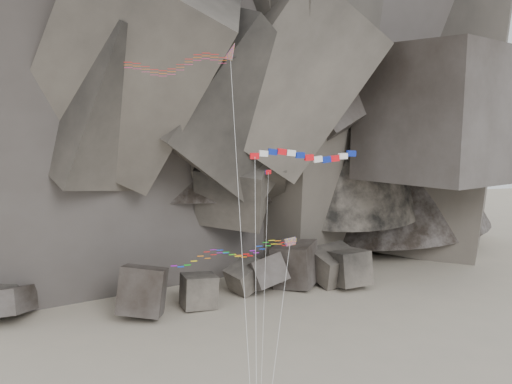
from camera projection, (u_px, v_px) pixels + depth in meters
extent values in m
cube|color=#47423F|center=(295.00, 267.00, 90.61)|extent=(9.04, 8.51, 7.36)
cube|color=#47423F|center=(266.00, 279.00, 87.54)|extent=(6.86, 6.55, 6.63)
cube|color=#47423F|center=(283.00, 280.00, 90.56)|extent=(3.16, 4.09, 3.54)
cube|color=#47423F|center=(347.00, 270.00, 90.86)|extent=(6.63, 8.25, 6.31)
cube|color=#47423F|center=(334.00, 270.00, 92.16)|extent=(8.72, 9.18, 6.33)
cube|color=#47423F|center=(143.00, 295.00, 77.11)|extent=(7.42, 6.74, 7.70)
cube|color=#47423F|center=(199.00, 292.00, 81.20)|extent=(5.58, 4.87, 4.95)
cube|color=#47423F|center=(8.00, 308.00, 76.24)|extent=(6.97, 8.33, 5.49)
cube|color=#47423F|center=(246.00, 282.00, 87.31)|extent=(7.29, 6.87, 5.80)
cylinder|color=silver|center=(242.00, 249.00, 45.25)|extent=(1.01, 17.68, 31.75)
cube|color=red|center=(254.00, 156.00, 48.46)|extent=(0.77, 0.53, 0.50)
cube|color=white|center=(264.00, 153.00, 48.52)|extent=(0.80, 0.53, 0.55)
cube|color=navy|center=(273.00, 152.00, 48.54)|extent=(0.82, 0.53, 0.59)
cube|color=red|center=(282.00, 152.00, 48.56)|extent=(0.83, 0.53, 0.59)
cube|color=white|center=(291.00, 153.00, 48.59)|extent=(0.81, 0.53, 0.56)
cube|color=navy|center=(300.00, 155.00, 48.65)|extent=(0.77, 0.53, 0.51)
cube|color=red|center=(309.00, 158.00, 48.76)|extent=(0.79, 0.53, 0.54)
cube|color=white|center=(318.00, 159.00, 48.90)|extent=(0.82, 0.53, 0.58)
cube|color=navy|center=(326.00, 160.00, 49.08)|extent=(0.83, 0.53, 0.59)
cube|color=red|center=(335.00, 158.00, 49.27)|extent=(0.81, 0.53, 0.57)
cube|color=white|center=(343.00, 156.00, 49.45)|extent=(0.78, 0.53, 0.52)
cube|color=navy|center=(351.00, 153.00, 49.62)|extent=(0.79, 0.53, 0.53)
cylinder|color=silver|center=(256.00, 312.00, 43.61)|extent=(2.33, 12.68, 22.90)
cube|color=yellow|center=(290.00, 241.00, 52.91)|extent=(1.17, 0.60, 0.64)
cube|color=#0CB219|center=(291.00, 244.00, 52.79)|extent=(0.98, 0.45, 0.44)
cylinder|color=silver|center=(276.00, 353.00, 45.94)|extent=(6.22, 15.45, 14.73)
cube|color=red|center=(268.00, 172.00, 52.15)|extent=(0.55, 0.33, 0.39)
cube|color=navy|center=(266.00, 172.00, 52.12)|extent=(0.22, 0.15, 0.40)
cylinder|color=silver|center=(264.00, 315.00, 45.56)|extent=(4.24, 16.04, 21.11)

